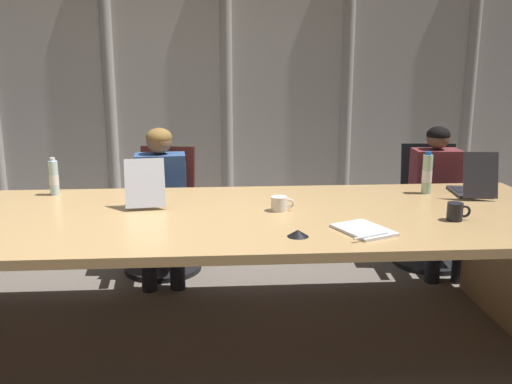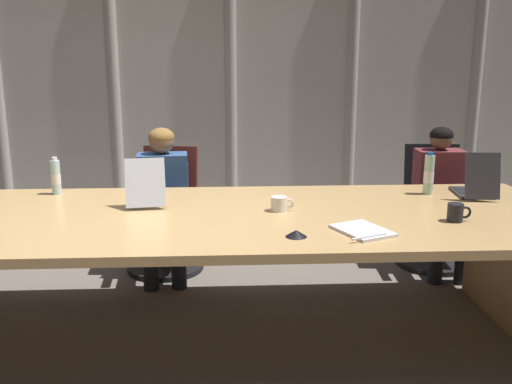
{
  "view_description": "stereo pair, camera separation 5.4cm",
  "coord_description": "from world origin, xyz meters",
  "views": [
    {
      "loc": [
        0.44,
        -3.13,
        1.64
      ],
      "look_at": [
        0.67,
        0.11,
        0.86
      ],
      "focal_mm": 39.61,
      "sensor_mm": 36.0,
      "label": 1
    },
    {
      "loc": [
        0.5,
        -3.13,
        1.64
      ],
      "look_at": [
        0.67,
        0.11,
        0.86
      ],
      "focal_mm": 39.61,
      "sensor_mm": 36.0,
      "label": 2
    }
  ],
  "objects": [
    {
      "name": "coffee_mug_near",
      "position": [
        0.8,
        0.05,
        0.8
      ],
      "size": [
        0.14,
        0.1,
        0.09
      ],
      "color": "white",
      "rests_on": "conference_table"
    },
    {
      "name": "spiral_notepad",
      "position": [
        1.19,
        -0.39,
        0.77
      ],
      "size": [
        0.32,
        0.37,
        0.03
      ],
      "rotation": [
        0.0,
        0.0,
        0.42
      ],
      "color": "silver",
      "rests_on": "conference_table"
    },
    {
      "name": "person_left_mid",
      "position": [
        0.02,
        1.0,
        0.64
      ],
      "size": [
        0.42,
        0.57,
        1.12
      ],
      "rotation": [
        0.0,
        0.0,
        -1.49
      ],
      "color": "#335184",
      "rests_on": "ground_plane"
    },
    {
      "name": "office_chair_center",
      "position": [
        2.16,
        1.16,
        0.35
      ],
      "size": [
        0.6,
        0.6,
        0.95
      ],
      "rotation": [
        0.0,
        0.0,
        -1.66
      ],
      "color": "black",
      "rests_on": "ground_plane"
    },
    {
      "name": "water_bottle_secondary",
      "position": [
        -0.63,
        0.54,
        0.87
      ],
      "size": [
        0.06,
        0.06,
        0.25
      ],
      "color": "silver",
      "rests_on": "conference_table"
    },
    {
      "name": "curtain_backdrop",
      "position": [
        -0.0,
        2.71,
        1.47
      ],
      "size": [
        7.5,
        0.17,
        2.94
      ],
      "color": "beige",
      "rests_on": "ground_plane"
    },
    {
      "name": "conference_table",
      "position": [
        0.0,
        0.0,
        0.63
      ],
      "size": [
        4.95,
        1.39,
        0.76
      ],
      "color": "tan",
      "rests_on": "ground_plane"
    },
    {
      "name": "office_chair_left_mid",
      "position": [
        0.01,
        1.16,
        0.35
      ],
      "size": [
        0.6,
        0.61,
        0.95
      ],
      "rotation": [
        0.0,
        0.0,
        -1.74
      ],
      "color": "#511E19",
      "rests_on": "ground_plane"
    },
    {
      "name": "coffee_mug_far",
      "position": [
        1.75,
        -0.22,
        0.81
      ],
      "size": [
        0.13,
        0.09,
        0.1
      ],
      "color": "black",
      "rests_on": "conference_table"
    },
    {
      "name": "laptop_center",
      "position": [
        2.1,
        0.34,
        0.82
      ],
      "size": [
        0.25,
        0.39,
        0.3
      ],
      "rotation": [
        0.0,
        0.0,
        1.46
      ],
      "color": "#2D2D33",
      "rests_on": "conference_table"
    },
    {
      "name": "conference_mic_right_side",
      "position": [
        0.84,
        -0.44,
        0.77
      ],
      "size": [
        0.11,
        0.11,
        0.03
      ],
      "primitive_type": "cone",
      "color": "black",
      "rests_on": "conference_table"
    },
    {
      "name": "laptop_left_mid",
      "position": [
        -0.01,
        0.31,
        0.81
      ],
      "size": [
        0.29,
        0.47,
        0.29
      ],
      "rotation": [
        0.0,
        0.0,
        1.7
      ],
      "color": "#BCBCC1",
      "rests_on": "conference_table"
    },
    {
      "name": "ground_plane",
      "position": [
        0.0,
        0.0,
        0.0
      ],
      "size": [
        14.99,
        14.99,
        0.0
      ],
      "primitive_type": "plane",
      "color": "#6B6056"
    },
    {
      "name": "person_center",
      "position": [
        2.14,
        1.0,
        0.63
      ],
      "size": [
        0.38,
        0.56,
        1.12
      ],
      "rotation": [
        0.0,
        0.0,
        -1.62
      ],
      "color": "brown",
      "rests_on": "ground_plane"
    },
    {
      "name": "water_bottle_primary",
      "position": [
        1.82,
        0.42,
        0.89
      ],
      "size": [
        0.07,
        0.07,
        0.28
      ],
      "color": "#ADD1B2",
      "rests_on": "conference_table"
    }
  ]
}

